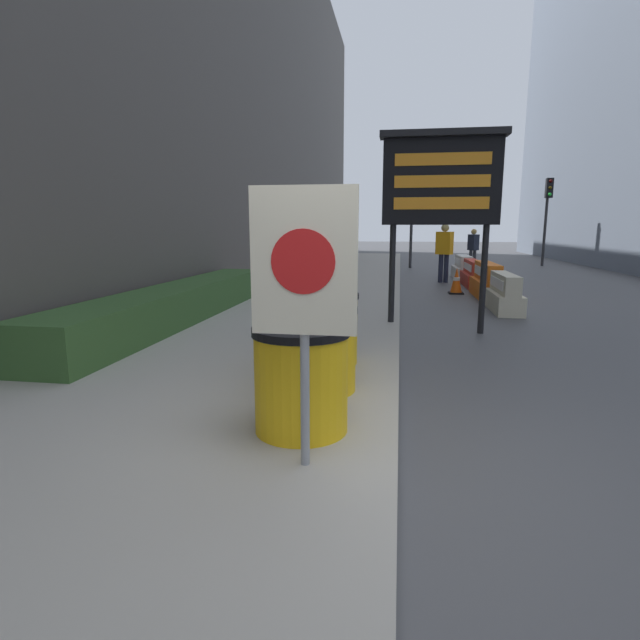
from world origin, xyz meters
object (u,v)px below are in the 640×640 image
jersey_barrier_white (463,268)px  jersey_barrier_cream (504,295)px  traffic_light_near_curb (412,198)px  barrel_drum_back (326,328)px  barrel_drum_foreground (301,379)px  message_board (441,183)px  traffic_light_far_side (548,203)px  warning_sign (304,279)px  jersey_barrier_orange_near (487,282)px  pedestrian_worker (444,248)px  jersey_barrier_red_striped (473,275)px  pedestrian_passerby (473,246)px  barrel_drum_middle (318,348)px  traffic_cone_near (456,281)px

jersey_barrier_white → jersey_barrier_cream: bearing=-90.0°
jersey_barrier_white → traffic_light_near_curb: bearing=112.2°
barrel_drum_back → barrel_drum_foreground: bearing=-87.2°
message_board → traffic_light_far_side: bearing=69.7°
warning_sign → jersey_barrier_orange_near: warning_sign is taller
traffic_light_near_curb → pedestrian_worker: traffic_light_near_curb is taller
jersey_barrier_red_striped → pedestrian_passerby: pedestrian_passerby is taller
jersey_barrier_red_striped → traffic_light_near_curb: bearing=104.7°
barrel_drum_back → jersey_barrier_orange_near: (2.96, 7.18, -0.18)m
traffic_light_near_curb → traffic_light_far_side: traffic_light_near_curb is taller
barrel_drum_middle → jersey_barrier_cream: size_ratio=0.49×
pedestrian_passerby → jersey_barrier_orange_near: bearing=146.9°
barrel_drum_middle → pedestrian_worker: bearing=79.6°
jersey_barrier_cream → pedestrian_passerby: bearing=85.7°
jersey_barrier_cream → jersey_barrier_white: bearing=90.0°
message_board → traffic_cone_near: bearing=80.3°
jersey_barrier_red_striped → warning_sign: bearing=-102.6°
jersey_barrier_white → traffic_cone_near: jersey_barrier_white is taller
jersey_barrier_red_striped → traffic_light_far_side: bearing=63.9°
warning_sign → jersey_barrier_orange_near: bearing=74.4°
warning_sign → jersey_barrier_white: 14.79m
warning_sign → pedestrian_passerby: (3.53, 18.23, -0.41)m
traffic_cone_near → pedestrian_worker: size_ratio=0.37×
barrel_drum_back → message_board: message_board is taller
barrel_drum_middle → traffic_cone_near: (2.22, 8.72, -0.23)m
barrel_drum_foreground → barrel_drum_back: bearing=92.8°
traffic_light_near_curb → jersey_barrier_white: bearing=-67.8°
pedestrian_worker → traffic_light_near_curb: bearing=-52.5°
barrel_drum_middle → barrel_drum_back: size_ratio=1.00×
jersey_barrier_orange_near → traffic_light_far_side: 12.08m
barrel_drum_foreground → barrel_drum_back: (-0.10, 1.98, 0.00)m
barrel_drum_back → jersey_barrier_cream: (2.96, 5.04, -0.21)m
jersey_barrier_white → traffic_light_far_side: bearing=56.1°
jersey_barrier_white → barrel_drum_foreground: bearing=-101.6°
warning_sign → traffic_light_near_curb: traffic_light_near_curb is taller
barrel_drum_foreground → warning_sign: (0.14, -0.58, 0.83)m
pedestrian_worker → jersey_barrier_red_striped: bearing=159.6°
barrel_drum_middle → pedestrian_passerby: pedestrian_passerby is taller
message_board → jersey_barrier_cream: message_board is taller
warning_sign → traffic_cone_near: 10.55m
barrel_drum_foreground → barrel_drum_back: same height
barrel_drum_middle → jersey_barrier_orange_near: (2.89, 8.17, -0.18)m
barrel_drum_foreground → traffic_cone_near: 9.96m
jersey_barrier_orange_near → traffic_cone_near: bearing=140.6°
barrel_drum_foreground → traffic_light_far_side: 21.54m
warning_sign → traffic_cone_near: warning_sign is taller
barrel_drum_back → traffic_light_far_side: size_ratio=0.21×
jersey_barrier_orange_near → traffic_light_far_side: bearing=69.1°
warning_sign → message_board: message_board is taller
traffic_light_far_side → barrel_drum_back: bearing=-111.5°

